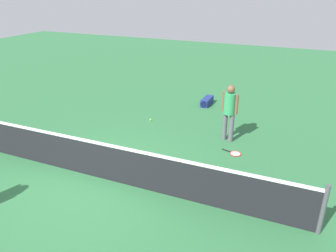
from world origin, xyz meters
TOP-DOWN VIEW (x-y plane):
  - ground_plane at (0.00, 0.00)m, footprint 40.00×40.00m
  - court_net at (0.00, 0.00)m, footprint 10.09×0.09m
  - player_near_side at (-2.46, -3.25)m, footprint 0.52×0.42m
  - tennis_racket_near_player at (-2.86, -2.48)m, footprint 0.61×0.39m
  - tennis_ball_near_player at (0.31, -3.70)m, footprint 0.07×0.07m
  - tennis_ball_by_net at (0.28, -0.91)m, footprint 0.07×0.07m
  - tennis_ball_midcourt at (-1.01, -1.36)m, footprint 0.07×0.07m
  - equipment_bag at (-0.99, -5.96)m, footprint 0.30×0.81m

SIDE VIEW (x-z plane):
  - ground_plane at x=0.00m, z-range 0.00..0.00m
  - tennis_racket_near_player at x=-2.86m, z-range 0.00..0.03m
  - tennis_ball_near_player at x=0.31m, z-range 0.00..0.07m
  - tennis_ball_by_net at x=0.28m, z-range 0.00..0.07m
  - tennis_ball_midcourt at x=-1.01m, z-range 0.00..0.07m
  - equipment_bag at x=-0.99m, z-range 0.00..0.28m
  - court_net at x=0.00m, z-range -0.03..1.04m
  - player_near_side at x=-2.46m, z-range 0.16..1.86m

